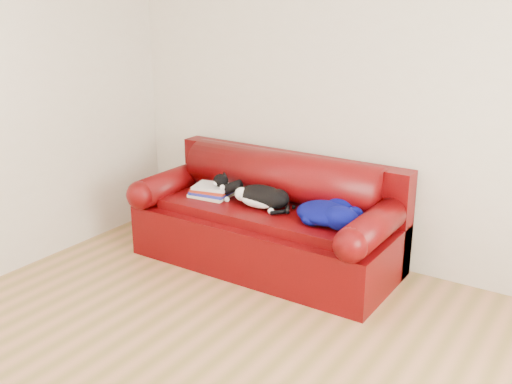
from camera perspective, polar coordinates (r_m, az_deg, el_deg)
ground at (r=3.55m, az=-3.43°, el=-17.83°), size 4.50×4.50×0.00m
room_shell at (r=2.84m, az=-1.84°, el=9.67°), size 4.52×4.02×2.61m
sofa_base at (r=4.84m, az=0.94°, el=-4.25°), size 2.10×0.90×0.50m
sofa_back at (r=4.92m, az=2.47°, el=-0.06°), size 2.10×1.01×0.88m
book_stack at (r=4.96m, az=-4.23°, el=0.11°), size 0.34×0.28×0.10m
cat at (r=4.68m, az=0.50°, el=-0.49°), size 0.62×0.28×0.22m
blanket at (r=4.43m, az=6.92°, el=-1.91°), size 0.54×0.47×0.17m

